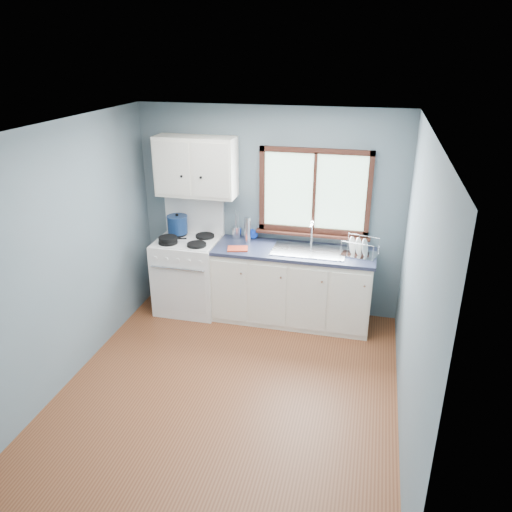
% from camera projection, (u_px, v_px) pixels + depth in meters
% --- Properties ---
extents(floor, '(3.20, 3.60, 0.02)m').
position_uv_depth(floor, '(230.00, 389.00, 4.89)').
color(floor, brown).
rests_on(floor, ground).
extents(ceiling, '(3.20, 3.60, 0.02)m').
position_uv_depth(ceiling, '(223.00, 127.00, 3.92)').
color(ceiling, white).
rests_on(ceiling, wall_back).
extents(wall_back, '(3.20, 0.02, 2.50)m').
position_uv_depth(wall_back, '(270.00, 212.00, 6.03)').
color(wall_back, slate).
rests_on(wall_back, ground).
extents(wall_front, '(3.20, 0.02, 2.50)m').
position_uv_depth(wall_front, '(133.00, 405.00, 2.78)').
color(wall_front, slate).
rests_on(wall_front, ground).
extents(wall_left, '(0.02, 3.60, 2.50)m').
position_uv_depth(wall_left, '(65.00, 256.00, 4.75)').
color(wall_left, slate).
rests_on(wall_left, ground).
extents(wall_right, '(0.02, 3.60, 2.50)m').
position_uv_depth(wall_right, '(416.00, 292.00, 4.06)').
color(wall_right, slate).
rests_on(wall_right, ground).
extents(gas_range, '(0.76, 0.69, 1.36)m').
position_uv_depth(gas_range, '(189.00, 273.00, 6.22)').
color(gas_range, white).
rests_on(gas_range, floor).
extents(base_cabinets, '(1.85, 0.60, 0.88)m').
position_uv_depth(base_cabinets, '(292.00, 289.00, 5.99)').
color(base_cabinets, white).
rests_on(base_cabinets, floor).
extents(countertop, '(1.89, 0.64, 0.04)m').
position_uv_depth(countertop, '(293.00, 251.00, 5.80)').
color(countertop, '#1E2339').
rests_on(countertop, base_cabinets).
extents(sink, '(0.84, 0.46, 0.44)m').
position_uv_depth(sink, '(309.00, 256.00, 5.78)').
color(sink, silver).
rests_on(sink, countertop).
extents(window, '(1.36, 0.10, 1.03)m').
position_uv_depth(window, '(314.00, 198.00, 5.79)').
color(window, '#9EC6A8').
rests_on(window, wall_back).
extents(upper_cabinets, '(0.95, 0.35, 0.70)m').
position_uv_depth(upper_cabinets, '(196.00, 167.00, 5.83)').
color(upper_cabinets, white).
rests_on(upper_cabinets, wall_back).
extents(skillet, '(0.35, 0.27, 0.04)m').
position_uv_depth(skillet, '(168.00, 239.00, 5.94)').
color(skillet, black).
rests_on(skillet, gas_range).
extents(stockpot, '(0.28, 0.28, 0.25)m').
position_uv_depth(stockpot, '(177.00, 224.00, 6.16)').
color(stockpot, navy).
rests_on(stockpot, gas_range).
extents(utensil_crock, '(0.15, 0.15, 0.37)m').
position_uv_depth(utensil_crock, '(237.00, 232.00, 6.12)').
color(utensil_crock, silver).
rests_on(utensil_crock, countertop).
extents(thermos, '(0.09, 0.09, 0.32)m').
position_uv_depth(thermos, '(247.00, 231.00, 5.92)').
color(thermos, silver).
rests_on(thermos, countertop).
extents(soap_bottle, '(0.14, 0.14, 0.28)m').
position_uv_depth(soap_bottle, '(254.00, 229.00, 6.04)').
color(soap_bottle, '#0D31B2').
rests_on(soap_bottle, countertop).
extents(dish_towel, '(0.27, 0.22, 0.02)m').
position_uv_depth(dish_towel, '(238.00, 249.00, 5.79)').
color(dish_towel, '#C33C23').
rests_on(dish_towel, countertop).
extents(dish_rack, '(0.44, 0.37, 0.20)m').
position_uv_depth(dish_rack, '(359.00, 250.00, 5.63)').
color(dish_rack, silver).
rests_on(dish_rack, countertop).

